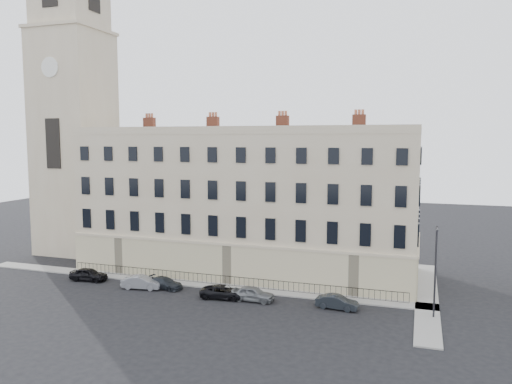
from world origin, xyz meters
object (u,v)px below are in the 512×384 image
Objects in this scene: car_d at (223,292)px; car_b at (142,282)px; car_e at (253,294)px; streetlamp at (435,268)px; car_f at (337,302)px; car_a at (89,274)px; car_c at (165,283)px.

car_b is at bearing 82.12° from car_d.
car_e is 15.80m from streetlamp.
car_f is 8.64m from streetlamp.
car_c is (8.76, 0.07, -0.11)m from car_a.
streetlamp is at bearing -84.51° from car_f.
car_b is 1.03× the size of car_c.
car_a is 18.17m from car_e.
car_e is at bearing -98.97° from car_b.
car_c is at bearing 178.14° from streetlamp.
car_f is (25.71, -0.51, -0.06)m from car_a.
car_a is at bearing 87.73° from car_e.
car_b is 1.00× the size of car_e.
car_e is (18.15, -0.77, 0.00)m from car_a.
car_e is 0.51× the size of streetlamp.
car_e is 1.08× the size of car_f.
car_d is at bearing 97.04° from car_f.
car_b is 8.65m from car_d.
car_c is 16.95m from car_f.
car_c is 6.64m from car_d.
car_c is (2.08, 0.80, -0.09)m from car_b.
car_b is 27.09m from streetlamp.
car_a is at bearing 79.97° from car_d.
streetlamp is at bearing -88.50° from car_e.
car_a reaches higher than car_b.
streetlamp is at bearing -95.02° from car_d.
car_e reaches higher than car_c.
car_a is 1.07× the size of car_f.
car_d is at bearing -100.01° from car_b.
car_c is 1.05× the size of car_f.
car_d is 2.82m from car_e.
car_c is 25.05m from streetlamp.
streetlamp is (26.85, 0.31, 3.60)m from car_b.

